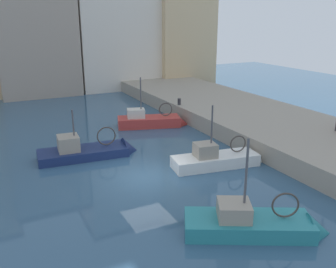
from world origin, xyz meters
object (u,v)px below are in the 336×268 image
fishing_boat_navy (90,154)px  fishing_boat_red (153,125)px  mooring_bollard_mid (179,102)px  fishing_boat_white (220,164)px  fishing_boat_teal (257,230)px

fishing_boat_navy → fishing_boat_red: 7.66m
fishing_boat_red → mooring_bollard_mid: size_ratio=10.75×
fishing_boat_navy → fishing_boat_white: size_ratio=1.05×
fishing_boat_navy → fishing_boat_teal: size_ratio=1.06×
fishing_boat_red → fishing_boat_teal: bearing=-99.2°
fishing_boat_red → mooring_bollard_mid: 3.49m
fishing_boat_navy → fishing_boat_teal: (3.70, -11.58, -0.02)m
fishing_boat_navy → fishing_boat_white: 8.11m
fishing_boat_navy → fishing_boat_teal: bearing=-72.3°
mooring_bollard_mid → fishing_boat_teal: bearing=-108.1°
fishing_boat_white → mooring_bollard_mid: 10.93m
fishing_boat_teal → mooring_bollard_mid: fishing_boat_teal is taller
fishing_boat_navy → fishing_boat_red: (6.29, 4.37, -0.02)m
fishing_boat_teal → fishing_boat_red: (2.59, 15.96, -0.00)m
fishing_boat_white → fishing_boat_teal: bearing=-112.3°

